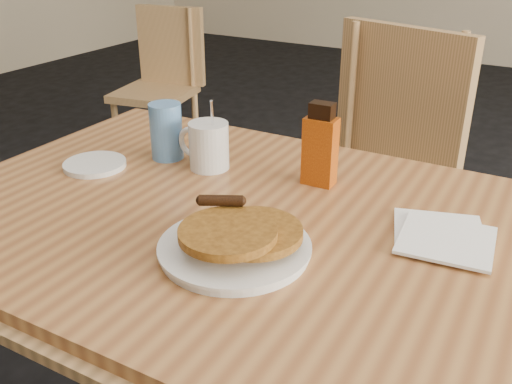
{
  "coord_description": "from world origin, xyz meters",
  "views": [
    {
      "loc": [
        0.54,
        -0.81,
        1.26
      ],
      "look_at": [
        0.06,
        0.03,
        0.8
      ],
      "focal_mm": 40.0,
      "sensor_mm": 36.0,
      "label": 1
    }
  ],
  "objects_px": {
    "main_table": "(251,234)",
    "blue_tumbler": "(166,131)",
    "chair_main_far": "(383,166)",
    "syrup_bottle": "(320,147)",
    "pancake_plate": "(235,241)",
    "coffee_mug": "(208,145)",
    "chair_wall_extra": "(162,73)"
  },
  "relations": [
    {
      "from": "chair_main_far",
      "to": "syrup_bottle",
      "type": "distance_m",
      "value": 0.58
    },
    {
      "from": "chair_main_far",
      "to": "chair_wall_extra",
      "type": "distance_m",
      "value": 1.75
    },
    {
      "from": "pancake_plate",
      "to": "blue_tumbler",
      "type": "relative_size",
      "value": 1.97
    },
    {
      "from": "pancake_plate",
      "to": "coffee_mug",
      "type": "height_order",
      "value": "coffee_mug"
    },
    {
      "from": "chair_main_far",
      "to": "blue_tumbler",
      "type": "height_order",
      "value": "chair_main_far"
    },
    {
      "from": "syrup_bottle",
      "to": "blue_tumbler",
      "type": "relative_size",
      "value": 1.35
    },
    {
      "from": "pancake_plate",
      "to": "coffee_mug",
      "type": "bearing_deg",
      "value": 131.44
    },
    {
      "from": "main_table",
      "to": "syrup_bottle",
      "type": "distance_m",
      "value": 0.24
    },
    {
      "from": "pancake_plate",
      "to": "blue_tumbler",
      "type": "distance_m",
      "value": 0.47
    },
    {
      "from": "main_table",
      "to": "coffee_mug",
      "type": "xyz_separation_m",
      "value": [
        -0.2,
        0.15,
        0.09
      ]
    },
    {
      "from": "main_table",
      "to": "chair_wall_extra",
      "type": "relative_size",
      "value": 1.59
    },
    {
      "from": "coffee_mug",
      "to": "chair_main_far",
      "type": "bearing_deg",
      "value": 67.81
    },
    {
      "from": "main_table",
      "to": "blue_tumbler",
      "type": "bearing_deg",
      "value": 154.2
    },
    {
      "from": "main_table",
      "to": "coffee_mug",
      "type": "height_order",
      "value": "coffee_mug"
    },
    {
      "from": "main_table",
      "to": "chair_main_far",
      "type": "height_order",
      "value": "chair_main_far"
    },
    {
      "from": "chair_wall_extra",
      "to": "syrup_bottle",
      "type": "bearing_deg",
      "value": -52.53
    },
    {
      "from": "chair_main_far",
      "to": "coffee_mug",
      "type": "distance_m",
      "value": 0.66
    },
    {
      "from": "coffee_mug",
      "to": "blue_tumbler",
      "type": "xyz_separation_m",
      "value": [
        -0.12,
        0.0,
        0.01
      ]
    },
    {
      "from": "blue_tumbler",
      "to": "pancake_plate",
      "type": "bearing_deg",
      "value": -37.75
    },
    {
      "from": "blue_tumbler",
      "to": "coffee_mug",
      "type": "bearing_deg",
      "value": -0.61
    },
    {
      "from": "coffee_mug",
      "to": "chair_wall_extra",
      "type": "bearing_deg",
      "value": 132.01
    },
    {
      "from": "blue_tumbler",
      "to": "chair_wall_extra",
      "type": "bearing_deg",
      "value": 129.6
    },
    {
      "from": "pancake_plate",
      "to": "syrup_bottle",
      "type": "distance_m",
      "value": 0.34
    },
    {
      "from": "syrup_bottle",
      "to": "blue_tumbler",
      "type": "bearing_deg",
      "value": -174.79
    },
    {
      "from": "pancake_plate",
      "to": "syrup_bottle",
      "type": "height_order",
      "value": "syrup_bottle"
    },
    {
      "from": "chair_main_far",
      "to": "pancake_plate",
      "type": "relative_size",
      "value": 3.8
    },
    {
      "from": "pancake_plate",
      "to": "syrup_bottle",
      "type": "relative_size",
      "value": 1.46
    },
    {
      "from": "chair_main_far",
      "to": "pancake_plate",
      "type": "xyz_separation_m",
      "value": [
        0.02,
        -0.86,
        0.18
      ]
    },
    {
      "from": "main_table",
      "to": "blue_tumbler",
      "type": "xyz_separation_m",
      "value": [
        -0.32,
        0.16,
        0.11
      ]
    },
    {
      "from": "syrup_bottle",
      "to": "blue_tumbler",
      "type": "xyz_separation_m",
      "value": [
        -0.37,
        -0.05,
        -0.02
      ]
    },
    {
      "from": "coffee_mug",
      "to": "syrup_bottle",
      "type": "bearing_deg",
      "value": 10.55
    },
    {
      "from": "main_table",
      "to": "syrup_bottle",
      "type": "relative_size",
      "value": 7.52
    }
  ]
}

